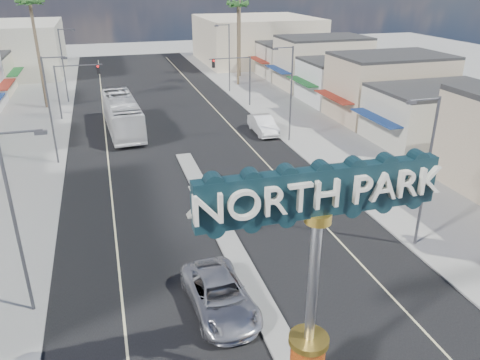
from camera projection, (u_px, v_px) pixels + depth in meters
ground at (181, 152)px, 42.78m from camera, size 160.00×160.00×0.00m
road at (181, 152)px, 42.78m from camera, size 20.00×120.00×0.01m
median_island at (226, 237)px, 28.68m from camera, size 1.30×30.00×0.16m
sidewalk_left at (16, 167)px, 39.13m from camera, size 8.00×120.00×0.12m
sidewalk_right at (321, 137)px, 46.39m from camera, size 8.00×120.00×0.12m
storefront_row_right at (350, 77)px, 59.23m from camera, size 12.00×42.00×6.00m
backdrop_far_right at (256, 40)px, 86.44m from camera, size 20.00×20.00×8.00m
gateway_sign at (315, 261)px, 15.78m from camera, size 8.20×1.50×9.15m
traffic_signal_left at (74, 81)px, 50.99m from camera, size 5.09×0.45×6.00m
traffic_signal_right at (235, 72)px, 55.75m from camera, size 5.09×0.45×6.00m
streetlight_l_near at (18, 217)px, 20.47m from camera, size 2.03×0.22×9.00m
streetlight_l_mid at (51, 106)px, 38.05m from camera, size 2.03×0.22×9.00m
streetlight_l_far at (64, 62)px, 57.39m from camera, size 2.03×0.22×9.00m
streetlight_r_near at (425, 167)px, 25.88m from camera, size 2.03×0.22×9.00m
streetlight_r_mid at (290, 90)px, 43.46m from camera, size 2.03×0.22×9.00m
streetlight_r_far at (228, 55)px, 62.80m from camera, size 2.03×0.22×9.00m
palm_left_far at (31, 8)px, 52.39m from camera, size 2.60×2.60×13.10m
palm_right_mid at (238, 9)px, 64.76m from camera, size 2.60×2.60×12.10m
suv_left at (220, 295)px, 22.23m from camera, size 3.06×6.02×1.63m
car_parked_right at (263, 125)px, 47.53m from camera, size 1.98×5.41×1.77m
city_bus at (122, 114)px, 47.87m from camera, size 3.66×12.83×3.53m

